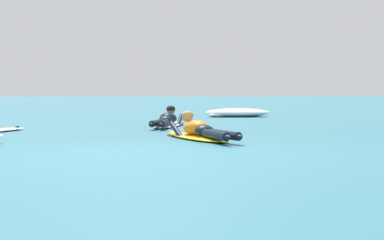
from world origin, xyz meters
The scene contains 4 objects.
ground_plane centered at (0.00, 10.00, 0.00)m, with size 120.00×120.00×0.00m, color #2D6B7A.
surfer_near centered at (0.76, 2.57, 0.13)m, with size 1.37×2.64×0.54m.
surfer_far centered at (0.17, 6.19, 0.13)m, with size 0.92×2.70×0.54m.
whitewater_front centered at (2.41, 11.43, 0.13)m, with size 2.13×1.12×0.27m.
Camera 1 is at (0.26, -8.13, 0.88)m, focal length 56.89 mm.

